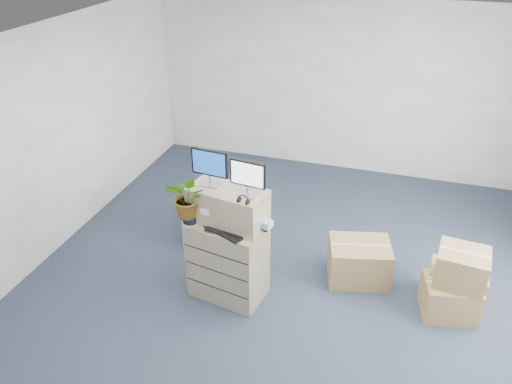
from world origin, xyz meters
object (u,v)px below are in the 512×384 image
office_chair (224,212)px  monitor_left (210,165)px  keyboard (226,231)px  water_bottle (235,214)px  monitor_right (248,177)px  potted_plant (189,202)px  filing_cabinet_lower (228,260)px

office_chair → monitor_left: bearing=105.3°
keyboard → water_bottle: bearing=101.0°
keyboard → monitor_right: bearing=56.3°
monitor_left → water_bottle: monitor_left is taller
potted_plant → office_chair: bearing=92.5°
monitor_left → water_bottle: bearing=-2.8°
potted_plant → monitor_left: bearing=42.4°
monitor_right → keyboard: (-0.21, -0.13, -0.61)m
filing_cabinet_lower → office_chair: (-0.43, 1.03, -0.06)m
filing_cabinet_lower → water_bottle: (0.08, 0.05, 0.60)m
monitor_right → potted_plant: bearing=-165.4°
keyboard → office_chair: 1.37m
monitor_right → keyboard: monitor_right is taller
monitor_left → office_chair: (-0.23, 0.94, -1.18)m
monitor_right → keyboard: size_ratio=0.81×
monitor_right → potted_plant: monitor_right is taller
filing_cabinet_lower → keyboard: keyboard is taller
water_bottle → potted_plant: bearing=-164.7°
office_chair → filing_cabinet_lower: bearing=114.2°
monitor_left → monitor_right: monitor_left is taller
monitor_right → filing_cabinet_lower: bearing=-172.5°
keyboard → potted_plant: size_ratio=0.93×
office_chair → monitor_right: bearing=124.8°
keyboard → potted_plant: potted_plant is taller
filing_cabinet_lower → keyboard: 0.51m
monitor_left → potted_plant: monitor_left is taller
monitor_right → keyboard: bearing=-140.1°
monitor_left → keyboard: (0.24, -0.22, -0.63)m
filing_cabinet_lower → water_bottle: bearing=40.0°
monitor_left → water_bottle: size_ratio=1.71×
monitor_left → water_bottle: 0.59m
water_bottle → monitor_left: bearing=171.4°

